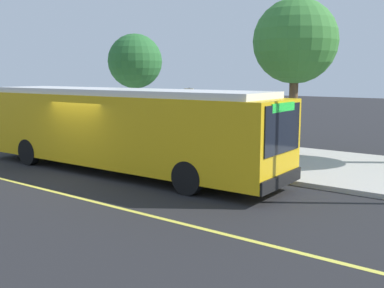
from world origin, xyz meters
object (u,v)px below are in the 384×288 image
(waiting_bench, at_px, (183,137))
(route_sign_post, at_px, (189,114))
(transit_bus_main, at_px, (120,127))
(pedestrian_commuter, at_px, (118,127))

(waiting_bench, xyz_separation_m, route_sign_post, (1.99, -2.16, 1.32))
(transit_bus_main, relative_size, pedestrian_commuter, 7.43)
(route_sign_post, xyz_separation_m, pedestrian_commuter, (-4.24, 0.28, -0.84))
(transit_bus_main, relative_size, route_sign_post, 4.49)
(waiting_bench, relative_size, route_sign_post, 0.57)
(waiting_bench, height_order, pedestrian_commuter, pedestrian_commuter)
(route_sign_post, distance_m, pedestrian_commuter, 4.33)
(transit_bus_main, xyz_separation_m, waiting_bench, (-0.90, 4.78, -0.99))
(transit_bus_main, height_order, route_sign_post, same)
(transit_bus_main, bearing_deg, pedestrian_commuter, 137.28)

